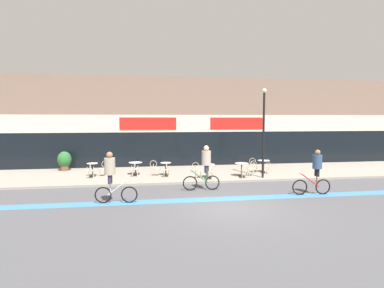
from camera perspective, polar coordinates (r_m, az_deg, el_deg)
The scene contains 26 objects.
ground_plane at distance 11.90m, azimuth 7.72°, elevation -12.04°, with size 120.00×120.00×0.00m, color #4C4C51.
sidewalk_slab at distance 18.77m, azimuth 1.54°, elevation -5.57°, with size 40.00×5.50×0.12m, color gray.
storefront_facade at distance 23.13m, azimuth -0.48°, elevation 4.11°, with size 40.00×4.06×6.36m.
bike_lane_stripe at distance 13.18m, azimuth 6.03°, elevation -10.34°, with size 36.00×0.70×0.01m, color #3D7AB7.
bistro_table_0 at distance 18.26m, azimuth -18.44°, elevation -4.20°, with size 0.62×0.62×0.77m.
bistro_table_1 at distance 18.13m, azimuth -10.72°, elevation -4.10°, with size 0.79×0.79×0.75m.
bistro_table_2 at distance 17.70m, azimuth -5.03°, elevation -4.27°, with size 0.63×0.63×0.76m.
bistro_table_3 at distance 16.92m, azimuth 3.09°, elevation -4.61°, with size 0.75×0.75×0.78m.
bistro_table_4 at distance 17.60m, azimuth 9.44°, elevation -4.30°, with size 0.78×0.78×0.77m.
bistro_table_5 at distance 19.23m, azimuth 13.47°, elevation -3.66°, with size 0.73×0.73×0.75m.
cafe_chair_0_near at distance 17.65m, azimuth -18.77°, elevation -4.59°, with size 0.43×0.59×0.90m.
cafe_chair_0_side at distance 18.17m, azimuth -16.49°, elevation -4.27°, with size 0.59×0.43×0.90m.
cafe_chair_1_near at distance 17.52m, azimuth -10.81°, elevation -4.49°, with size 0.42×0.59×0.90m.
cafe_chair_2_near at distance 17.08m, azimuth -4.89°, elevation -4.66°, with size 0.41×0.58×0.90m.
cafe_chair_2_side at distance 17.68m, azimuth -7.06°, elevation -4.36°, with size 0.59×0.42×0.90m.
cafe_chair_3_near at distance 16.32m, azimuth 3.54°, elevation -5.10°, with size 0.42×0.58×0.90m.
cafe_chair_3_side at distance 16.81m, azimuth 1.00°, elevation -4.80°, with size 0.58×0.41×0.90m.
cafe_chair_4_near at distance 17.02m, azimuth 10.05°, elevation -4.75°, with size 0.45×0.60×0.90m.
cafe_chair_4_side at distance 17.81m, azimuth 11.35°, elevation -4.35°, with size 0.59×0.42×0.90m.
cafe_chair_5_near at distance 18.65m, azimuth 14.17°, elevation -3.99°, with size 0.43×0.59×0.90m.
cafe_chair_5_side at distance 19.01m, azimuth 11.71°, elevation -3.78°, with size 0.59×0.43×0.90m.
planter_pot at distance 20.97m, azimuth -23.13°, elevation -2.89°, with size 0.86×0.86×1.23m.
lamp_post at distance 17.25m, azimuth 13.48°, elevation 3.27°, with size 0.26×0.26×5.00m.
cyclist_0 at distance 14.69m, azimuth 22.46°, elevation -4.55°, with size 1.80×0.50×2.06m.
cyclist_1 at distance 14.44m, azimuth 2.49°, elevation -3.91°, with size 1.80×0.48×2.17m.
cyclist_2 at distance 12.64m, azimuth -15.10°, elevation -5.44°, with size 1.74×0.53×2.11m.
Camera 1 is at (-3.20, -10.94, 3.44)m, focal length 28.00 mm.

